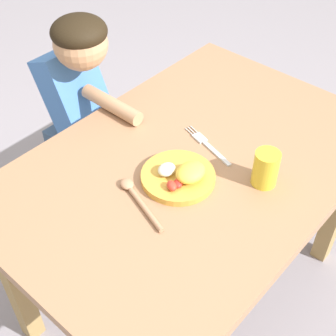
{
  "coord_description": "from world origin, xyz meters",
  "views": [
    {
      "loc": [
        -0.81,
        -0.62,
        1.6
      ],
      "look_at": [
        -0.09,
        0.02,
        0.69
      ],
      "focal_mm": 50.98,
      "sensor_mm": 36.0,
      "label": 1
    }
  ],
  "objects": [
    {
      "name": "plate",
      "position": [
        -0.09,
        -0.02,
        0.69
      ],
      "size": [
        0.21,
        0.21,
        0.06
      ],
      "color": "gold",
      "rests_on": "dining_table"
    },
    {
      "name": "fork",
      "position": [
        0.08,
        0.01,
        0.68
      ],
      "size": [
        0.07,
        0.21,
        0.01
      ],
      "rotation": [
        0.0,
        0.0,
        1.3
      ],
      "color": "silver",
      "rests_on": "dining_table"
    },
    {
      "name": "person",
      "position": [
        0.01,
        0.54,
        0.56
      ],
      "size": [
        0.18,
        0.43,
        0.96
      ],
      "rotation": [
        0.0,
        0.0,
        3.14
      ],
      "color": "#3A5170",
      "rests_on": "ground_plane"
    },
    {
      "name": "dining_table",
      "position": [
        0.0,
        0.0,
        0.58
      ],
      "size": [
        1.16,
        0.78,
        0.67
      ],
      "color": "#9F7352",
      "rests_on": "ground_plane"
    },
    {
      "name": "spoon",
      "position": [
        -0.22,
        0.01,
        0.68
      ],
      "size": [
        0.09,
        0.21,
        0.02
      ],
      "rotation": [
        0.0,
        0.0,
        1.26
      ],
      "color": "tan",
      "rests_on": "dining_table"
    },
    {
      "name": "ground_plane",
      "position": [
        0.0,
        0.0,
        0.0
      ],
      "size": [
        8.0,
        8.0,
        0.0
      ],
      "primitive_type": "plane",
      "color": "gray"
    },
    {
      "name": "drinking_cup",
      "position": [
        0.06,
        -0.2,
        0.73
      ],
      "size": [
        0.07,
        0.07,
        0.1
      ],
      "primitive_type": "cylinder",
      "color": "gold",
      "rests_on": "dining_table"
    }
  ]
}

